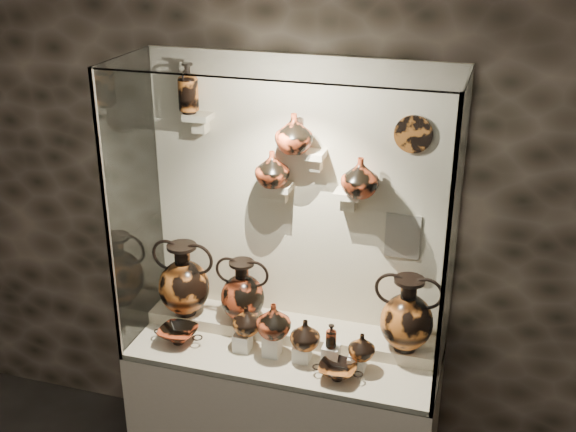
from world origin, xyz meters
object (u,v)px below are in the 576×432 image
object	(u,v)px
jug_b	(274,320)
ovoid_vase_a	(272,169)
jug_c	(305,334)
kylix_left	(178,334)
kylix_right	(338,370)
ovoid_vase_b	(294,133)
jug_e	(362,346)
lekythos_small	(331,335)
lekythos_tall	(188,86)
ovoid_vase_c	(360,177)
jug_a	(247,320)
amphora_mid	(243,291)
amphora_right	(407,314)
amphora_left	(184,279)

from	to	relation	value
jug_b	ovoid_vase_a	xyz separation A→B (m)	(-0.09, 0.26, 0.76)
jug_c	kylix_left	bearing A→B (deg)	-160.63
kylix_right	ovoid_vase_b	distance (m)	1.24
jug_c	ovoid_vase_b	bearing A→B (deg)	136.44
jug_e	kylix_left	size ratio (longest dim) A/B	0.53
jug_b	lekythos_small	world-z (taller)	jug_b
jug_e	ovoid_vase_a	xyz separation A→B (m)	(-0.57, 0.26, 0.83)
lekythos_small	lekythos_tall	bearing A→B (deg)	136.57
ovoid_vase_b	ovoid_vase_c	size ratio (longest dim) A/B	1.00
lekythos_small	jug_e	bearing A→B (deg)	-22.62
kylix_right	ovoid_vase_c	xyz separation A→B (m)	(0.01, 0.35, 0.94)
jug_a	jug_c	bearing A→B (deg)	-7.24
jug_a	ovoid_vase_a	size ratio (longest dim) A/B	0.86
amphora_mid	lekythos_small	size ratio (longest dim) A/B	2.41
jug_b	ovoid_vase_c	distance (m)	0.89
ovoid_vase_c	ovoid_vase_b	bearing A→B (deg)	-155.19
lekythos_tall	ovoid_vase_a	distance (m)	0.62
jug_e	ovoid_vase_b	distance (m)	1.16
amphora_right	ovoid_vase_b	distance (m)	1.12
amphora_right	jug_e	bearing A→B (deg)	-157.07
ovoid_vase_c	kylix_left	bearing A→B (deg)	-138.47
amphora_mid	ovoid_vase_c	xyz separation A→B (m)	(0.64, 0.05, 0.73)
amphora_right	jug_b	distance (m)	0.71
lekythos_tall	ovoid_vase_b	bearing A→B (deg)	10.40
ovoid_vase_a	jug_e	bearing A→B (deg)	-26.39
amphora_mid	jug_e	distance (m)	0.76
kylix_left	kylix_right	xyz separation A→B (m)	(0.93, -0.07, -0.00)
jug_b	kylix_right	distance (m)	0.43
amphora_mid	ovoid_vase_a	distance (m)	0.75
jug_c	lekythos_small	distance (m)	0.14
ovoid_vase_c	amphora_mid	bearing A→B (deg)	-150.59
jug_b	ovoid_vase_a	world-z (taller)	ovoid_vase_a
jug_a	jug_b	distance (m)	0.17
amphora_right	kylix_right	world-z (taller)	amphora_right
lekythos_small	ovoid_vase_b	xyz separation A→B (m)	(-0.28, 0.26, 0.99)
amphora_left	lekythos_tall	size ratio (longest dim) A/B	1.50
jug_e	lekythos_tall	world-z (taller)	lekythos_tall
amphora_left	kylix_right	xyz separation A→B (m)	(0.98, -0.27, -0.24)
jug_b	kylix_right	size ratio (longest dim) A/B	0.77
amphora_right	ovoid_vase_a	world-z (taller)	ovoid_vase_a
kylix_left	ovoid_vase_a	size ratio (longest dim) A/B	1.42
jug_c	jug_e	distance (m)	0.30
amphora_mid	kylix_right	size ratio (longest dim) A/B	1.47
jug_c	ovoid_vase_c	bearing A→B (deg)	68.31
amphora_right	lekythos_tall	xyz separation A→B (m)	(-1.24, 0.11, 1.10)
lekythos_tall	ovoid_vase_a	xyz separation A→B (m)	(0.47, -0.03, -0.40)
jug_e	lekythos_tall	distance (m)	1.64
jug_a	ovoid_vase_c	bearing A→B (deg)	20.29
amphora_mid	amphora_left	bearing A→B (deg)	176.95
jug_e	kylix_right	distance (m)	0.18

